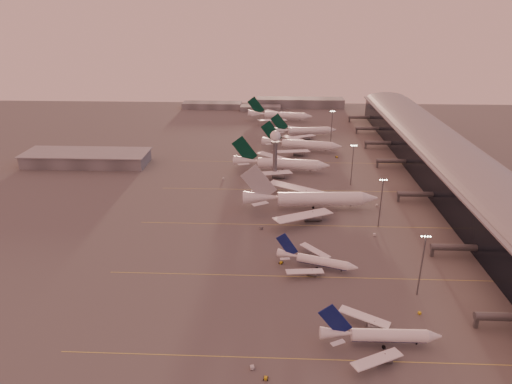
{
  "coord_description": "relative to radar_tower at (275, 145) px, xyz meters",
  "views": [
    {
      "loc": [
        4.68,
        -143.24,
        99.0
      ],
      "look_at": [
        -4.67,
        76.61,
        8.12
      ],
      "focal_mm": 32.0,
      "sensor_mm": 36.0,
      "label": 1
    }
  ],
  "objects": [
    {
      "name": "greentail_d",
      "position": [
        4.39,
        147.59,
        -17.12
      ],
      "size": [
        59.46,
        47.72,
        21.66
      ],
      "color": "white",
      "rests_on": "ground"
    },
    {
      "name": "narrowbody_near",
      "position": [
        33.52,
        -147.83,
        -17.89
      ],
      "size": [
        38.71,
        30.92,
        15.13
      ],
      "color": "white",
      "rests_on": "ground"
    },
    {
      "name": "gsv_truck_c",
      "position": [
        -5.86,
        -69.59,
        -19.66
      ],
      "size": [
        5.75,
        6.23,
        2.53
      ],
      "color": "#5C5E61",
      "rests_on": "ground"
    },
    {
      "name": "gsv_tug_hangar",
      "position": [
        42.98,
        41.21,
        -20.44
      ],
      "size": [
        3.76,
        2.63,
        0.99
      ],
      "color": "gold",
      "rests_on": "ground"
    },
    {
      "name": "mast_a",
      "position": [
        53.0,
        -120.0,
        -7.21
      ],
      "size": [
        3.6,
        0.56,
        25.0
      ],
      "color": "#56585D",
      "rests_on": "ground"
    },
    {
      "name": "greentail_a",
      "position": [
        4.12,
        10.98,
        -16.96
      ],
      "size": [
        62.16,
        49.97,
        22.6
      ],
      "color": "white",
      "rests_on": "ground"
    },
    {
      "name": "mast_d",
      "position": [
        43.0,
        80.0,
        -7.21
      ],
      "size": [
        3.6,
        0.56,
        25.0
      ],
      "color": "#56585D",
      "rests_on": "ground"
    },
    {
      "name": "mast_b",
      "position": [
        50.0,
        -65.0,
        -7.21
      ],
      "size": [
        3.6,
        0.56,
        25.0
      ],
      "color": "#56585D",
      "rests_on": "ground"
    },
    {
      "name": "gsv_tug_near",
      "position": [
        -1.78,
        -163.62,
        -20.5
      ],
      "size": [
        2.19,
        3.25,
        0.87
      ],
      "color": "gold",
      "rests_on": "ground"
    },
    {
      "name": "gsv_truck_a",
      "position": [
        -5.39,
        -159.61,
        -19.74
      ],
      "size": [
        6.24,
        3.92,
        2.37
      ],
      "color": "silver",
      "rests_on": "ground"
    },
    {
      "name": "distant_horizon",
      "position": [
        -2.38,
        205.14,
        -17.06
      ],
      "size": [
        165.0,
        37.5,
        9.0
      ],
      "color": "#5C5E63",
      "rests_on": "ground"
    },
    {
      "name": "gsv_tug_far",
      "position": [
        20.68,
        -29.24,
        -20.47
      ],
      "size": [
        3.59,
        3.76,
        0.93
      ],
      "color": "gold",
      "rests_on": "ground"
    },
    {
      "name": "gsv_catering_a",
      "position": [
        50.76,
        -131.68,
        -19.16
      ],
      "size": [
        4.74,
        3.19,
        3.58
      ],
      "color": "gold",
      "rests_on": "ground"
    },
    {
      "name": "hangar",
      "position": [
        -125.0,
        20.0,
        -16.63
      ],
      "size": [
        82.0,
        27.0,
        8.5
      ],
      "color": "#5C5E63",
      "rests_on": "ground"
    },
    {
      "name": "mast_c",
      "position": [
        45.0,
        -10.0,
        -7.21
      ],
      "size": [
        3.6,
        0.56,
        25.0
      ],
      "color": "#56585D",
      "rests_on": "ground"
    },
    {
      "name": "widebody_white",
      "position": [
        18.87,
        -46.08,
        -16.63
      ],
      "size": [
        70.91,
        56.68,
        24.93
      ],
      "color": "white",
      "rests_on": "ground"
    },
    {
      "name": "gsv_tug_mid",
      "position": [
        3.1,
        -100.77,
        -20.46
      ],
      "size": [
        3.9,
        3.27,
        0.96
      ],
      "color": "gold",
      "rests_on": "ground"
    },
    {
      "name": "terminal",
      "position": [
        102.88,
        -9.91,
        -10.43
      ],
      "size": [
        57.0,
        362.0,
        23.04
      ],
      "color": "black",
      "rests_on": "ground"
    },
    {
      "name": "taxiway_markings",
      "position": [
        25.0,
        -64.0,
        -20.94
      ],
      "size": [
        180.0,
        185.25,
        0.02
      ],
      "color": "#E9DA52",
      "rests_on": "ground"
    },
    {
      "name": "greentail_b",
      "position": [
        19.16,
        55.4,
        -17.16
      ],
      "size": [
        58.59,
        46.93,
        21.43
      ],
      "color": "white",
      "rests_on": "ground"
    },
    {
      "name": "gsv_truck_d",
      "position": [
        -31.4,
        -4.35,
        -19.85
      ],
      "size": [
        3.4,
        5.68,
        2.16
      ],
      "color": "silver",
      "rests_on": "ground"
    },
    {
      "name": "gsv_catering_b",
      "position": [
        54.46,
        -40.19,
        -19.17
      ],
      "size": [
        4.47,
        2.35,
        3.55
      ],
      "color": "silver",
      "rests_on": "ground"
    },
    {
      "name": "gsv_truck_b",
      "position": [
        46.87,
        -74.33,
        -19.77
      ],
      "size": [
        5.96,
        2.82,
        2.32
      ],
      "color": "silver",
      "rests_on": "ground"
    },
    {
      "name": "narrowbody_mid",
      "position": [
        17.39,
        -103.11,
        -18.26
      ],
      "size": [
        32.87,
        25.81,
        13.27
      ],
      "color": "white",
      "rests_on": "ground"
    },
    {
      "name": "greentail_c",
      "position": [
        23.34,
        95.67,
        -17.49
      ],
      "size": [
        53.67,
        43.05,
        19.57
      ],
      "color": "white",
      "rests_on": "ground"
    },
    {
      "name": "ground",
      "position": [
        -5.0,
        -120.0,
        -20.95
      ],
      "size": [
        700.0,
        700.0,
        0.0
      ],
      "primitive_type": "plane",
      "color": "#4D4B4B",
      "rests_on": "ground"
    },
    {
      "name": "radar_tower",
      "position": [
        0.0,
        0.0,
        0.0
      ],
      "size": [
        6.4,
        6.4,
        31.1
      ],
      "color": "#56585D",
      "rests_on": "ground"
    }
  ]
}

